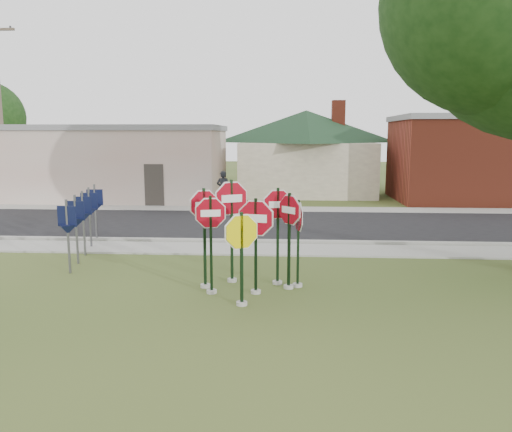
# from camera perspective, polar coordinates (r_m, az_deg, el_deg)

# --- Properties ---
(ground) EXTENTS (120.00, 120.00, 0.00)m
(ground) POSITION_cam_1_polar(r_m,az_deg,el_deg) (10.82, -0.84, -10.59)
(ground) COLOR #35491B
(ground) RESTS_ON ground
(sidewalk_near) EXTENTS (60.00, 1.60, 0.06)m
(sidewalk_near) POSITION_cam_1_polar(r_m,az_deg,el_deg) (16.09, 0.63, -3.83)
(sidewalk_near) COLOR gray
(sidewalk_near) RESTS_ON ground
(road) EXTENTS (60.00, 7.00, 0.04)m
(road) POSITION_cam_1_polar(r_m,az_deg,el_deg) (20.49, 1.26, -1.01)
(road) COLOR black
(road) RESTS_ON ground
(sidewalk_far) EXTENTS (60.00, 1.60, 0.06)m
(sidewalk_far) POSITION_cam_1_polar(r_m,az_deg,el_deg) (24.73, 1.65, 0.79)
(sidewalk_far) COLOR gray
(sidewalk_far) RESTS_ON ground
(curb) EXTENTS (60.00, 0.20, 0.14)m
(curb) POSITION_cam_1_polar(r_m,az_deg,el_deg) (17.05, 0.80, -2.94)
(curb) COLOR gray
(curb) RESTS_ON ground
(stop_sign_center) EXTENTS (1.14, 0.24, 2.37)m
(stop_sign_center) POSITION_cam_1_polar(r_m,az_deg,el_deg) (11.47, -0.03, -1.89)
(stop_sign_center) COLOR #9E9B93
(stop_sign_center) RESTS_ON ground
(stop_sign_yellow) EXTENTS (0.95, 0.52, 2.16)m
(stop_sign_yellow) POSITION_cam_1_polar(r_m,az_deg,el_deg) (10.70, -1.66, -3.63)
(stop_sign_yellow) COLOR #9E9B93
(stop_sign_yellow) RESTS_ON ground
(stop_sign_left) EXTENTS (0.96, 0.25, 2.40)m
(stop_sign_left) POSITION_cam_1_polar(r_m,az_deg,el_deg) (11.53, -5.19, -1.88)
(stop_sign_left) COLOR #9E9B93
(stop_sign_left) RESTS_ON ground
(stop_sign_right) EXTENTS (0.68, 0.75, 2.42)m
(stop_sign_right) POSITION_cam_1_polar(r_m,az_deg,el_deg) (11.87, 3.81, -1.45)
(stop_sign_right) COLOR #9E9B93
(stop_sign_right) RESTS_ON ground
(stop_sign_back_right) EXTENTS (0.98, 0.26, 2.51)m
(stop_sign_back_right) POSITION_cam_1_polar(r_m,az_deg,el_deg) (12.20, 2.51, -0.84)
(stop_sign_back_right) COLOR #9E9B93
(stop_sign_back_right) RESTS_ON ground
(stop_sign_back_left) EXTENTS (1.04, 0.56, 2.71)m
(stop_sign_back_left) POSITION_cam_1_polar(r_m,az_deg,el_deg) (12.37, -2.81, 0.14)
(stop_sign_back_left) COLOR #9E9B93
(stop_sign_back_left) RESTS_ON ground
(stop_sign_far_right) EXTENTS (0.24, 0.98, 2.24)m
(stop_sign_far_right) POSITION_cam_1_polar(r_m,az_deg,el_deg) (12.04, 4.85, -1.94)
(stop_sign_far_right) COLOR #9E9B93
(stop_sign_far_right) RESTS_ON ground
(stop_sign_far_left) EXTENTS (0.86, 0.50, 2.53)m
(stop_sign_far_left) POSITION_cam_1_polar(r_m,az_deg,el_deg) (11.98, -5.92, -1.05)
(stop_sign_far_left) COLOR #9E9B93
(stop_sign_far_left) RESTS_ON ground
(route_sign_row) EXTENTS (1.43, 4.63, 2.00)m
(route_sign_row) POSITION_cam_1_polar(r_m,az_deg,el_deg) (16.08, -19.14, -0.02)
(route_sign_row) COLOR #59595E
(route_sign_row) RESTS_ON ground
(building_stucco) EXTENTS (12.20, 6.20, 4.20)m
(building_stucco) POSITION_cam_1_polar(r_m,az_deg,el_deg) (29.83, -15.74, 5.99)
(building_stucco) COLOR beige
(building_stucco) RESTS_ON ground
(building_house) EXTENTS (11.60, 11.60, 6.20)m
(building_house) POSITION_cam_1_polar(r_m,az_deg,el_deg) (32.17, 5.74, 9.17)
(building_house) COLOR beige
(building_house) RESTS_ON ground
(building_brick) EXTENTS (10.20, 6.20, 4.75)m
(building_brick) POSITION_cam_1_polar(r_m,az_deg,el_deg) (30.79, 25.00, 6.04)
(building_brick) COLOR maroon
(building_brick) RESTS_ON ground
(utility_pole_near) EXTENTS (2.20, 0.26, 9.50)m
(utility_pole_near) POSITION_cam_1_polar(r_m,az_deg,el_deg) (29.37, -27.25, 10.78)
(utility_pole_near) COLOR #4C3D32
(utility_pole_near) RESTS_ON ground
(pedestrian) EXTENTS (0.71, 0.50, 1.85)m
(pedestrian) POSITION_cam_1_polar(r_m,az_deg,el_deg) (25.02, -3.76, 3.07)
(pedestrian) COLOR black
(pedestrian) RESTS_ON sidewalk_far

